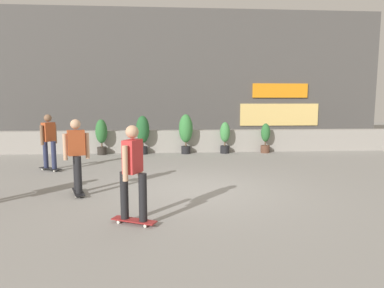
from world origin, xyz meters
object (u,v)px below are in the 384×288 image
object	(u,v)px
potted_plant_3	(225,136)
skater_foreground	(77,153)
skater_by_wall_left	(133,170)
potted_plant_2	(186,131)
potted_plant_4	(265,137)
potted_plant_1	(143,132)
skater_by_wall_right	(49,140)
potted_plant_0	(101,135)

from	to	relation	value
potted_plant_3	skater_foreground	size ratio (longest dim) A/B	0.74
skater_by_wall_left	potted_plant_2	bearing A→B (deg)	80.35
potted_plant_2	potted_plant_4	distance (m)	3.24
potted_plant_1	skater_by_wall_left	distance (m)	7.78
skater_by_wall_left	skater_by_wall_right	size ratio (longest dim) A/B	1.00
potted_plant_0	skater_foreground	world-z (taller)	skater_foreground
potted_plant_0	skater_by_wall_left	world-z (taller)	skater_by_wall_left
potted_plant_1	potted_plant_4	distance (m)	4.93
potted_plant_4	potted_plant_2	bearing A→B (deg)	-180.00
potted_plant_1	potted_plant_2	distance (m)	1.70
potted_plant_3	skater_by_wall_right	world-z (taller)	skater_by_wall_right
skater_by_wall_right	potted_plant_4	bearing A→B (deg)	22.07
potted_plant_2	potted_plant_4	world-z (taller)	potted_plant_2
skater_foreground	potted_plant_3	bearing A→B (deg)	53.36
skater_by_wall_left	potted_plant_4	bearing A→B (deg)	59.65
potted_plant_0	potted_plant_2	size ratio (longest dim) A/B	0.88
potted_plant_0	potted_plant_2	distance (m)	3.30
potted_plant_0	potted_plant_2	xyz separation A→B (m)	(3.29, -0.00, 0.13)
potted_plant_4	skater_foreground	distance (m)	8.34
potted_plant_2	potted_plant_4	xyz separation A→B (m)	(3.23, 0.00, -0.29)
potted_plant_1	potted_plant_3	xyz separation A→B (m)	(3.26, 0.00, -0.20)
potted_plant_0	skater_by_wall_right	distance (m)	3.20
potted_plant_4	skater_foreground	bearing A→B (deg)	-135.82
potted_plant_1	potted_plant_4	bearing A→B (deg)	0.00
potted_plant_3	potted_plant_4	bearing A→B (deg)	-0.00
potted_plant_4	skater_foreground	world-z (taller)	skater_foreground
potted_plant_4	skater_by_wall_right	size ratio (longest dim) A/B	0.70
skater_by_wall_left	potted_plant_0	bearing A→B (deg)	104.26
potted_plant_3	potted_plant_4	distance (m)	1.66
potted_plant_2	skater_by_wall_left	size ratio (longest dim) A/B	0.92
potted_plant_2	potted_plant_3	distance (m)	1.59
potted_plant_4	skater_by_wall_left	xyz separation A→B (m)	(-4.55, -7.77, 0.31)
potted_plant_0	skater_by_wall_right	size ratio (longest dim) A/B	0.81
potted_plant_3	skater_foreground	distance (m)	7.24
potted_plant_0	skater_by_wall_right	xyz separation A→B (m)	(-0.97, -3.04, 0.16)
potted_plant_3	potted_plant_4	xyz separation A→B (m)	(1.66, -0.00, -0.05)
potted_plant_0	skater_by_wall_right	world-z (taller)	skater_by_wall_right
potted_plant_0	potted_plant_1	xyz separation A→B (m)	(1.60, -0.00, 0.10)
skater_by_wall_left	potted_plant_1	bearing A→B (deg)	92.76
potted_plant_4	skater_by_wall_left	bearing A→B (deg)	-120.35
potted_plant_1	potted_plant_0	bearing A→B (deg)	180.00
potted_plant_2	skater_by_wall_right	world-z (taller)	skater_by_wall_right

